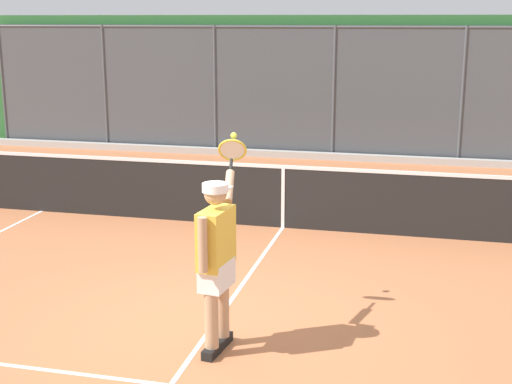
{
  "coord_description": "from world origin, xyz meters",
  "views": [
    {
      "loc": [
        -2.01,
        6.45,
        3.07
      ],
      "look_at": [
        -0.08,
        -1.56,
        1.05
      ],
      "focal_mm": 49.84,
      "sensor_mm": 36.0,
      "label": 1
    }
  ],
  "objects": [
    {
      "name": "ground_plane",
      "position": [
        0.0,
        0.0,
        0.0
      ],
      "size": [
        60.0,
        60.0,
        0.0
      ],
      "primitive_type": "plane",
      "color": "#B76B42"
    },
    {
      "name": "tennis_player",
      "position": [
        -0.2,
        0.49,
        0.96
      ],
      "size": [
        0.37,
        1.4,
        1.93
      ],
      "rotation": [
        0.0,
        0.0,
        -1.69
      ],
      "color": "black",
      "rests_on": "ground"
    },
    {
      "name": "tennis_net",
      "position": [
        0.0,
        -3.62,
        0.49
      ],
      "size": [
        10.41,
        0.09,
        1.07
      ],
      "color": "#2D2D2D",
      "rests_on": "ground"
    },
    {
      "name": "fence_backdrop",
      "position": [
        0.0,
        -9.86,
        1.56
      ],
      "size": [
        19.39,
        1.37,
        3.14
      ],
      "color": "#474C51",
      "rests_on": "ground"
    }
  ]
}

